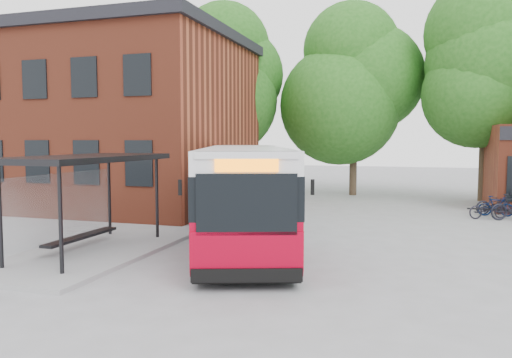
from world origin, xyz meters
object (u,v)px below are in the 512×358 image
(bicycle_1, at_px, (496,206))
(bicycle_2, at_px, (497,204))
(bus_shelter, at_px, (89,205))
(bicycle_0, at_px, (488,208))
(city_bus, at_px, (245,193))
(bicycle_3, at_px, (512,207))

(bicycle_1, xyz_separation_m, bicycle_2, (0.09, 0.47, 0.05))
(bus_shelter, distance_m, bicycle_0, 15.97)
(bus_shelter, distance_m, city_bus, 5.02)
(city_bus, relative_size, bicycle_0, 7.10)
(bicycle_3, bearing_deg, bus_shelter, 108.17)
(bicycle_2, height_order, bicycle_3, bicycle_3)
(bus_shelter, bearing_deg, bicycle_3, 39.02)
(city_bus, height_order, bicycle_2, city_bus)
(bicycle_1, bearing_deg, bicycle_2, -11.85)
(city_bus, relative_size, bicycle_1, 8.24)
(bicycle_1, bearing_deg, bus_shelter, 132.06)
(city_bus, relative_size, bicycle_3, 6.59)
(bicycle_2, relative_size, bicycle_3, 1.03)
(bus_shelter, height_order, bicycle_2, bus_shelter)
(city_bus, bearing_deg, bicycle_2, 23.92)
(bicycle_0, relative_size, bicycle_2, 0.90)
(bus_shelter, bearing_deg, city_bus, 45.27)
(bus_shelter, distance_m, bicycle_2, 17.25)
(city_bus, height_order, bicycle_3, city_bus)
(bicycle_0, xyz_separation_m, bicycle_1, (0.43, 0.87, -0.01))
(bicycle_3, bearing_deg, bicycle_1, 4.12)
(bicycle_1, distance_m, bicycle_3, 1.11)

